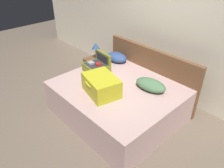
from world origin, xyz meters
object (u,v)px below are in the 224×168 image
pillow_near_headboard (151,85)px  hard_case_medium (97,66)px  table_lamp (96,47)px  hard_case_large (101,85)px  nightstand (97,68)px  pillow_center_head (117,57)px  bed (117,101)px

pillow_near_headboard → hard_case_medium: bearing=-167.3°
hard_case_medium → table_lamp: bearing=148.5°
hard_case_large → hard_case_medium: 0.71m
nightstand → pillow_center_head: bearing=5.8°
hard_case_medium → nightstand: 0.90m
hard_case_large → nightstand: (-1.21, 0.88, -0.50)m
bed → table_lamp: bearing=155.4°
pillow_near_headboard → table_lamp: (-1.66, 0.25, 0.07)m
hard_case_medium → bed: bearing=-1.3°
pillow_near_headboard → nightstand: size_ratio=1.16×
hard_case_medium → pillow_near_headboard: size_ratio=0.86×
bed → pillow_center_head: (-0.67, 0.63, 0.38)m
pillow_center_head → table_lamp: 0.58m
pillow_center_head → pillow_near_headboard: bearing=-15.7°
bed → pillow_near_headboard: bearing=37.5°
bed → pillow_near_headboard: (0.42, 0.32, 0.37)m
bed → nightstand: bearing=155.4°
hard_case_large → pillow_near_headboard: size_ratio=1.27×
bed → nightstand: 1.37m
hard_case_large → pillow_center_head: (-0.63, 0.94, -0.05)m
bed → table_lamp: (-1.24, 0.57, 0.44)m
hard_case_large → hard_case_medium: hard_case_medium is taller
bed → pillow_near_headboard: size_ratio=3.76×
nightstand → hard_case_large: bearing=-36.1°
hard_case_large → hard_case_medium: (-0.59, 0.40, -0.04)m
hard_case_large → bed: bearing=96.6°
pillow_near_headboard → nightstand: pillow_near_headboard is taller
bed → hard_case_medium: 0.74m
hard_case_medium → pillow_near_headboard: bearing=19.2°
hard_case_large → pillow_near_headboard: (0.46, 0.63, -0.06)m
nightstand → table_lamp: 0.51m
hard_case_large → pillow_center_head: hard_case_large is taller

